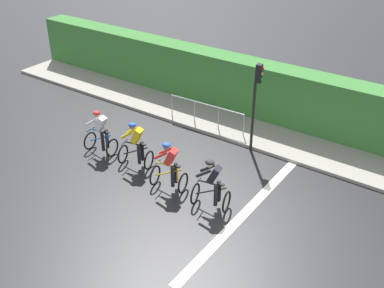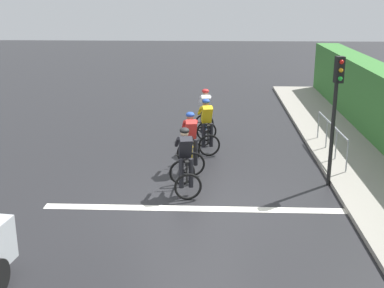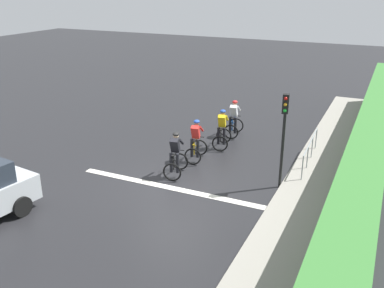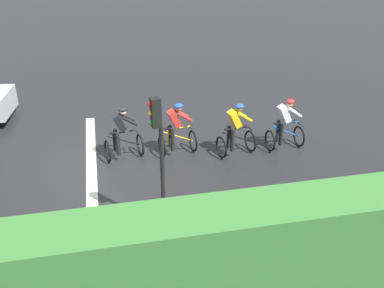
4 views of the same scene
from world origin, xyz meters
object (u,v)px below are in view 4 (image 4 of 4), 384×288
object	(u,v)px
cyclist_second	(236,131)
traffic_light_near_crossing	(159,146)
cyclist_fourth	(122,135)
pedestrian_railing_kerbside	(268,203)
cyclist_lead	(285,126)
cyclist_mid	(176,130)

from	to	relation	value
cyclist_second	traffic_light_near_crossing	size ratio (longest dim) A/B	0.50
cyclist_second	cyclist_fourth	bearing A→B (deg)	-97.98
traffic_light_near_crossing	pedestrian_railing_kerbside	bearing A→B (deg)	77.24
cyclist_lead	traffic_light_near_crossing	size ratio (longest dim) A/B	0.50
cyclist_lead	cyclist_mid	world-z (taller)	same
cyclist_fourth	pedestrian_railing_kerbside	bearing A→B (deg)	35.43
cyclist_lead	cyclist_second	bearing A→B (deg)	-88.09
cyclist_fourth	traffic_light_near_crossing	size ratio (longest dim) A/B	0.50
pedestrian_railing_kerbside	cyclist_mid	bearing A→B (deg)	-161.75
cyclist_second	cyclist_fourth	distance (m)	3.44
cyclist_mid	cyclist_second	bearing A→B (deg)	76.76
cyclist_lead	pedestrian_railing_kerbside	distance (m)	4.32
cyclist_lead	cyclist_fourth	bearing A→B (deg)	-94.81
traffic_light_near_crossing	pedestrian_railing_kerbside	xyz separation A→B (m)	(0.54, 2.39, -1.44)
cyclist_mid	traffic_light_near_crossing	distance (m)	4.04
cyclist_second	pedestrian_railing_kerbside	world-z (taller)	cyclist_second
cyclist_second	traffic_light_near_crossing	distance (m)	4.49
cyclist_fourth	cyclist_lead	bearing A→B (deg)	85.19
cyclist_second	traffic_light_near_crossing	world-z (taller)	traffic_light_near_crossing
cyclist_second	cyclist_fourth	size ratio (longest dim) A/B	1.00
cyclist_mid	pedestrian_railing_kerbside	bearing A→B (deg)	18.25
cyclist_mid	pedestrian_railing_kerbside	distance (m)	4.41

